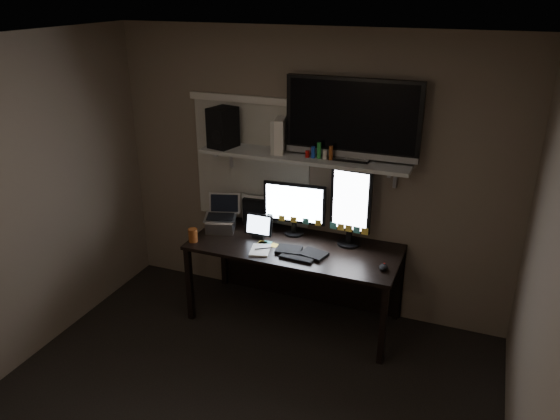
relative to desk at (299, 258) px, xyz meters
The scene contains 20 objects.
ceiling 2.49m from the desk, 90.00° to the right, with size 3.60×3.60×0.00m, color silver.
back_wall 0.74m from the desk, 90.00° to the left, with size 3.60×3.60×0.00m, color #716051.
right_wall 2.47m from the desk, 40.70° to the right, with size 3.60×3.60×0.00m, color #716051.
window_blinds 0.96m from the desk, 156.69° to the left, with size 1.10×0.02×1.10m, color beige.
desk is the anchor object (origin of this frame).
wall_shelf 0.91m from the desk, 90.00° to the left, with size 1.80×0.35×0.03m, color #B2B2AD.
monitor_landscape 0.44m from the desk, 130.01° to the left, with size 0.56×0.06×0.49m, color black.
monitor_portrait 0.68m from the desk, ahead, with size 0.35×0.07×0.70m, color black.
keyboard 0.32m from the desk, 67.09° to the right, with size 0.44×0.17×0.03m, color black.
mouse 0.86m from the desk, 18.02° to the right, with size 0.07×0.11×0.04m, color black.
notepad 0.44m from the desk, 126.56° to the right, with size 0.16×0.22×0.01m, color silver.
tablet 0.46m from the desk, 167.58° to the right, with size 0.25×0.11×0.22m, color black.
file_sorter 0.60m from the desk, 161.32° to the left, with size 0.22×0.10×0.28m, color black.
laptop 0.81m from the desk, behind, with size 0.28×0.23×0.32m, color #A4A4A8.
cup 0.95m from the desk, 156.80° to the right, with size 0.08×0.08×0.12m, color brown.
sticky_notes 0.40m from the desk, 138.05° to the right, with size 0.31×0.23×0.00m, color yellow, non-canonical shape.
tv 1.32m from the desk, 17.57° to the left, with size 1.09×0.20×0.66m, color black.
game_console 1.10m from the desk, 154.89° to the left, with size 0.07×0.24×0.29m, color silver.
speaker 1.32m from the desk, behind, with size 0.19×0.23×0.35m, color black.
bottles 1.00m from the desk, 11.10° to the left, with size 0.21×0.05×0.13m, color #A50F0C, non-canonical shape.
Camera 1 is at (1.42, -2.52, 2.81)m, focal length 35.00 mm.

